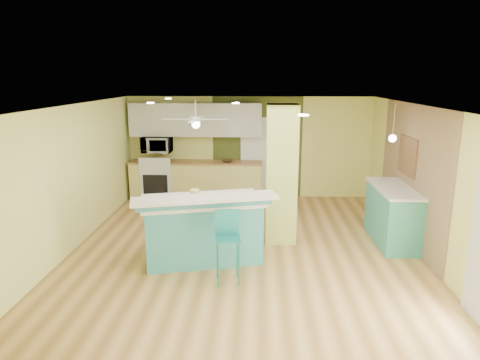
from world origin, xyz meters
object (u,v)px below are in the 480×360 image
at_px(peninsula, 203,228).
at_px(side_counter, 393,214).
at_px(fruit_bowl, 227,161).
at_px(canister, 195,195).
at_px(bar_stool, 227,235).

height_order(peninsula, side_counter, peninsula).
bearing_deg(side_counter, fruit_bowl, 140.74).
xyz_separation_m(side_counter, canister, (-3.48, -0.98, 0.60)).
bearing_deg(canister, fruit_bowl, 85.83).
height_order(bar_stool, side_counter, bar_stool).
bearing_deg(bar_stool, side_counter, 21.68).
relative_size(peninsula, side_counter, 1.43).
bearing_deg(peninsula, canister, -166.85).
xyz_separation_m(peninsula, side_counter, (3.37, 0.92, -0.03)).
bearing_deg(bar_stool, canister, 121.56).
xyz_separation_m(peninsula, canister, (-0.11, -0.06, 0.57)).
bearing_deg(fruit_bowl, bar_stool, -85.85).
distance_m(side_counter, canister, 3.67).
distance_m(side_counter, fruit_bowl, 4.18).
bearing_deg(bar_stool, fruit_bowl, 86.01).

